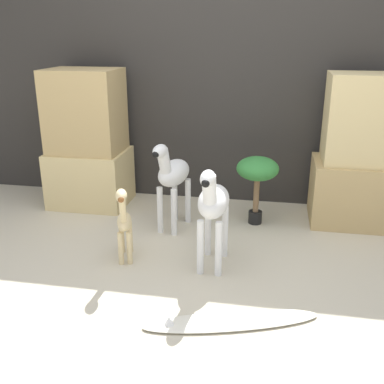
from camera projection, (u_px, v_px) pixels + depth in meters
ground_plane at (186, 289)px, 2.87m from camera, size 14.00×14.00×0.00m
wall_back at (222, 84)px, 4.09m from camera, size 6.40×0.08×2.20m
rock_pillar_left at (88, 142)px, 4.11m from camera, size 0.70×0.55×1.25m
rock_pillar_right at (358, 158)px, 3.71m from camera, size 0.70×0.55×1.25m
zebra_right at (213, 205)px, 3.00m from camera, size 0.22×0.54×0.76m
zebra_left at (172, 175)px, 3.60m from camera, size 0.29×0.55×0.76m
giraffe_figurine at (124, 221)px, 3.13m from camera, size 0.20×0.40×0.59m
potted_palm_front at (257, 172)px, 3.71m from camera, size 0.35×0.35×0.58m
surfboard at (229, 321)px, 2.54m from camera, size 1.02×0.49×0.07m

